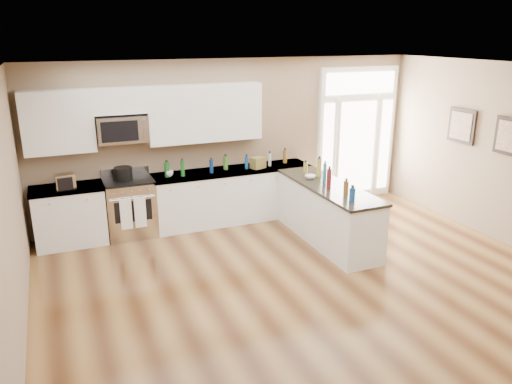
{
  "coord_description": "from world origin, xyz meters",
  "views": [
    {
      "loc": [
        -2.98,
        -4.21,
        3.21
      ],
      "look_at": [
        -0.4,
        2.0,
        1.06
      ],
      "focal_mm": 35.0,
      "sensor_mm": 36.0,
      "label": 1
    }
  ],
  "objects_px": {
    "kitchen_range": "(130,207)",
    "stockpot": "(123,173)",
    "peninsula_cabinet": "(327,215)",
    "toaster_oven": "(65,181)"
  },
  "relations": [
    {
      "from": "peninsula_cabinet",
      "to": "stockpot",
      "type": "height_order",
      "value": "stockpot"
    },
    {
      "from": "kitchen_range",
      "to": "stockpot",
      "type": "xyz_separation_m",
      "value": [
        -0.06,
        0.03,
        0.58
      ]
    },
    {
      "from": "stockpot",
      "to": "toaster_oven",
      "type": "bearing_deg",
      "value": -171.26
    },
    {
      "from": "stockpot",
      "to": "peninsula_cabinet",
      "type": "bearing_deg",
      "value": -26.8
    },
    {
      "from": "stockpot",
      "to": "toaster_oven",
      "type": "distance_m",
      "value": 0.9
    },
    {
      "from": "peninsula_cabinet",
      "to": "stockpot",
      "type": "bearing_deg",
      "value": 153.2
    },
    {
      "from": "peninsula_cabinet",
      "to": "toaster_oven",
      "type": "xyz_separation_m",
      "value": [
        -3.81,
        1.34,
        0.63
      ]
    },
    {
      "from": "kitchen_range",
      "to": "stockpot",
      "type": "bearing_deg",
      "value": 156.95
    },
    {
      "from": "stockpot",
      "to": "toaster_oven",
      "type": "xyz_separation_m",
      "value": [
        -0.89,
        -0.14,
        -0.0
      ]
    },
    {
      "from": "toaster_oven",
      "to": "peninsula_cabinet",
      "type": "bearing_deg",
      "value": -26.65
    }
  ]
}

